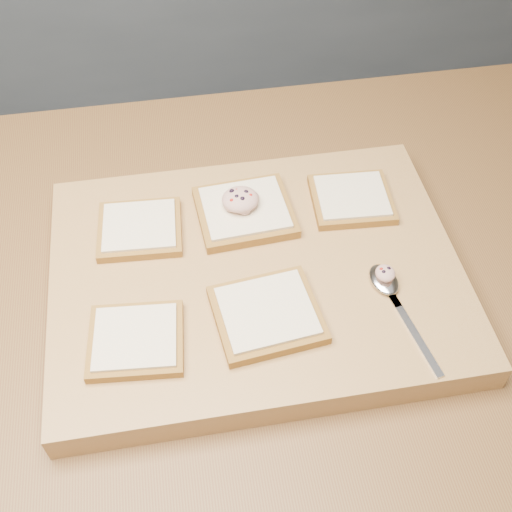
{
  "coord_description": "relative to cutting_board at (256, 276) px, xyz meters",
  "views": [
    {
      "loc": [
        -0.21,
        -0.58,
        1.61
      ],
      "look_at": [
        -0.12,
        -0.05,
        0.96
      ],
      "focal_mm": 45.0,
      "sensor_mm": 36.0,
      "label": 1
    }
  ],
  "objects": [
    {
      "name": "island_counter",
      "position": [
        0.12,
        0.05,
        -0.47
      ],
      "size": [
        2.0,
        0.8,
        0.9
      ],
      "color": "slate",
      "rests_on": "ground"
    },
    {
      "name": "cutting_board",
      "position": [
        0.0,
        0.0,
        0.0
      ],
      "size": [
        0.54,
        0.41,
        0.04
      ],
      "primitive_type": "cube",
      "color": "#AB7F49",
      "rests_on": "island_counter"
    },
    {
      "name": "spoon_salad",
      "position": [
        0.16,
        -0.05,
        0.04
      ],
      "size": [
        0.03,
        0.03,
        0.02
      ],
      "color": "tan",
      "rests_on": "spoon"
    },
    {
      "name": "ground",
      "position": [
        0.12,
        0.05,
        -0.92
      ],
      "size": [
        4.0,
        4.0,
        0.0
      ],
      "primitive_type": "plane",
      "color": "#515459",
      "rests_on": "ground"
    },
    {
      "name": "bread_near_center",
      "position": [
        -0.0,
        -0.08,
        0.03
      ],
      "size": [
        0.14,
        0.13,
        0.02
      ],
      "color": "olive",
      "rests_on": "cutting_board"
    },
    {
      "name": "tuna_salad_dollop",
      "position": [
        -0.01,
        0.1,
        0.05
      ],
      "size": [
        0.05,
        0.05,
        0.02
      ],
      "color": "tan",
      "rests_on": "bread_far_center"
    },
    {
      "name": "bread_near_left",
      "position": [
        -0.16,
        -0.09,
        0.03
      ],
      "size": [
        0.12,
        0.11,
        0.02
      ],
      "color": "olive",
      "rests_on": "cutting_board"
    },
    {
      "name": "bread_far_left",
      "position": [
        -0.15,
        0.09,
        0.03
      ],
      "size": [
        0.12,
        0.11,
        0.02
      ],
      "color": "olive",
      "rests_on": "cutting_board"
    },
    {
      "name": "bread_far_right",
      "position": [
        0.16,
        0.09,
        0.03
      ],
      "size": [
        0.12,
        0.11,
        0.02
      ],
      "color": "olive",
      "rests_on": "cutting_board"
    },
    {
      "name": "bread_far_center",
      "position": [
        -0.0,
        0.09,
        0.03
      ],
      "size": [
        0.14,
        0.13,
        0.02
      ],
      "color": "olive",
      "rests_on": "cutting_board"
    },
    {
      "name": "spoon",
      "position": [
        0.16,
        -0.07,
        0.03
      ],
      "size": [
        0.05,
        0.18,
        0.01
      ],
      "color": "silver",
      "rests_on": "cutting_board"
    },
    {
      "name": "back_counter",
      "position": [
        0.12,
        1.48,
        -0.45
      ],
      "size": [
        3.6,
        0.62,
        0.94
      ],
      "color": "slate",
      "rests_on": "ground"
    }
  ]
}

